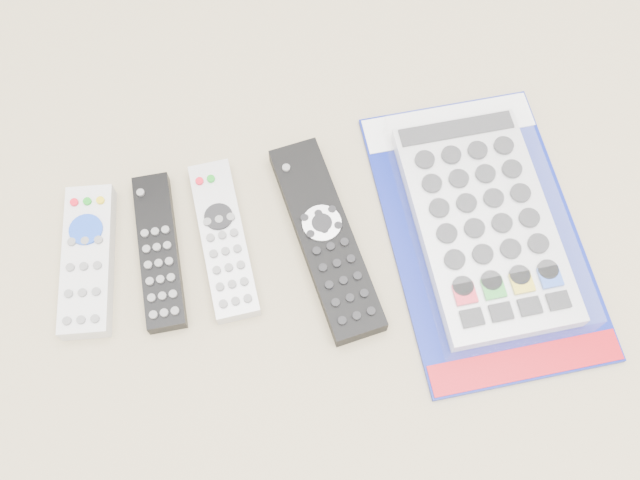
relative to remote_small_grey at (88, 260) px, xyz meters
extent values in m
plane|color=gray|center=(0.23, -0.01, -0.01)|extent=(5.00, 5.00, 0.00)
cube|color=silver|center=(0.00, 0.00, 0.00)|extent=(0.08, 0.17, 0.02)
cylinder|color=blue|center=(0.00, 0.03, 0.01)|extent=(0.04, 0.04, 0.00)
cube|color=black|center=(0.08, 0.00, 0.00)|extent=(0.05, 0.18, 0.02)
cube|color=#B8B8BD|center=(0.15, -0.01, 0.00)|extent=(0.05, 0.18, 0.02)
cylinder|color=black|center=(0.15, 0.02, 0.01)|extent=(0.03, 0.03, 0.00)
cube|color=black|center=(0.25, -0.03, 0.00)|extent=(0.08, 0.24, 0.02)
cylinder|color=#BABABE|center=(0.25, -0.02, 0.01)|extent=(0.05, 0.05, 0.00)
cube|color=navy|center=(0.42, -0.06, -0.01)|extent=(0.21, 0.34, 0.01)
cube|color=silver|center=(0.43, 0.08, -0.01)|extent=(0.20, 0.05, 0.00)
cube|color=#AD0C17|center=(0.42, -0.21, -0.01)|extent=(0.20, 0.04, 0.00)
cube|color=#B8B8BD|center=(0.42, -0.06, 0.00)|extent=(0.15, 0.26, 0.02)
cube|color=white|center=(0.42, -0.06, 0.01)|extent=(0.17, 0.28, 0.04)
camera|label=1|loc=(0.18, -0.33, 0.70)|focal=40.00mm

